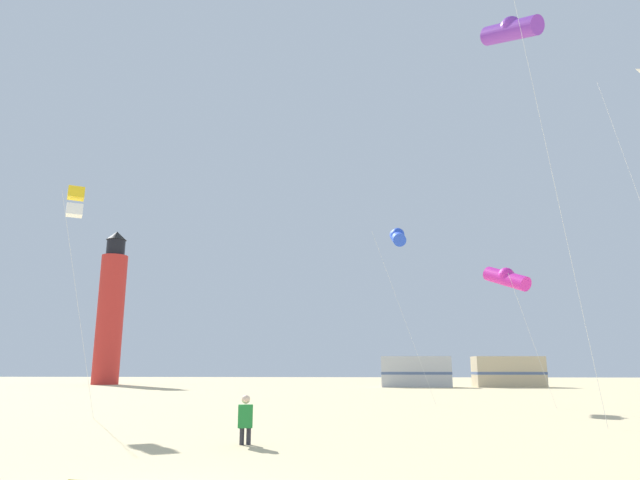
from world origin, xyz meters
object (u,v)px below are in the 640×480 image
object	(u,v)px
kite_tube_blue	(398,237)
kite_tube_magenta	(506,278)
rv_van_silver	(416,372)
kite_flyer_standing	(245,419)
lighthouse_distant	(111,311)
kite_box_gold	(75,202)
kite_tube_violet	(511,30)
rv_van_tan	(508,372)

from	to	relation	value
kite_tube_blue	kite_tube_magenta	size ratio (longest dim) A/B	1.43
kite_tube_magenta	rv_van_silver	world-z (taller)	kite_tube_magenta
kite_flyer_standing	rv_van_silver	bearing A→B (deg)	-110.88
kite_tube_blue	lighthouse_distant	world-z (taller)	lighthouse_distant
kite_flyer_standing	kite_box_gold	bearing A→B (deg)	-48.91
kite_tube_magenta	lighthouse_distant	size ratio (longest dim) A/B	0.40
kite_flyer_standing	lighthouse_distant	size ratio (longest dim) A/B	0.07
kite_tube_blue	kite_box_gold	world-z (taller)	kite_tube_blue
kite_box_gold	rv_van_silver	xyz separation A→B (m)	(16.38, 33.74, -6.75)
lighthouse_distant	kite_tube_blue	bearing A→B (deg)	-45.34
kite_flyer_standing	kite_tube_magenta	bearing A→B (deg)	-136.05
kite_flyer_standing	rv_van_silver	world-z (taller)	rv_van_silver
kite_flyer_standing	kite_tube_violet	bearing A→B (deg)	-159.31
rv_van_tan	lighthouse_distant	bearing A→B (deg)	169.04
kite_tube_blue	kite_box_gold	distance (m)	16.50
kite_flyer_standing	rv_van_silver	size ratio (longest dim) A/B	0.18
kite_tube_blue	lighthouse_distant	distance (m)	41.75
rv_van_tan	rv_van_silver	bearing A→B (deg)	-179.66
kite_tube_violet	rv_van_tan	distance (m)	39.23
lighthouse_distant	rv_van_tan	world-z (taller)	lighthouse_distant
kite_tube_blue	kite_tube_magenta	distance (m)	6.51
kite_tube_magenta	rv_van_silver	bearing A→B (deg)	93.66
kite_tube_magenta	kite_tube_violet	world-z (taller)	kite_tube_violet
rv_van_silver	rv_van_tan	distance (m)	8.67
kite_flyer_standing	kite_tube_violet	distance (m)	16.35
kite_flyer_standing	lighthouse_distant	bearing A→B (deg)	-71.89
kite_flyer_standing	rv_van_silver	distance (m)	41.36
kite_flyer_standing	kite_tube_magenta	distance (m)	17.31
kite_tube_violet	lighthouse_distant	size ratio (longest dim) A/B	0.86
kite_tube_violet	lighthouse_distant	world-z (taller)	lighthouse_distant
kite_tube_blue	kite_tube_violet	bearing A→B (deg)	-73.47
kite_tube_magenta	rv_van_silver	distance (m)	27.74
kite_tube_blue	rv_van_silver	world-z (taller)	kite_tube_blue
kite_tube_blue	kite_tube_magenta	world-z (taller)	kite_tube_blue
kite_tube_violet	rv_van_silver	bearing A→B (deg)	90.60
kite_box_gold	kite_tube_magenta	distance (m)	19.36
rv_van_silver	rv_van_tan	bearing A→B (deg)	7.49
kite_box_gold	kite_tube_violet	xyz separation A→B (m)	(16.76, -1.91, 5.61)
kite_flyer_standing	kite_tube_blue	world-z (taller)	kite_tube_blue
kite_box_gold	kite_flyer_standing	bearing A→B (deg)	-39.21
kite_tube_violet	rv_van_tan	xyz separation A→B (m)	(8.28, 36.30, -12.37)
rv_van_silver	lighthouse_distant	bearing A→B (deg)	173.24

